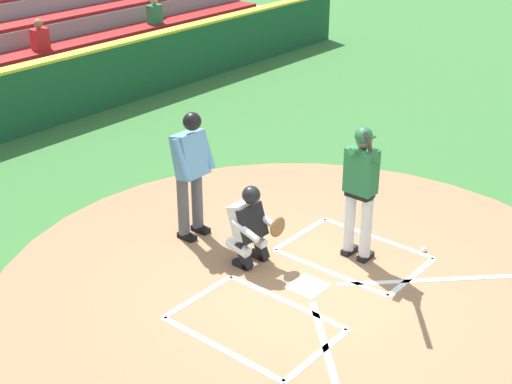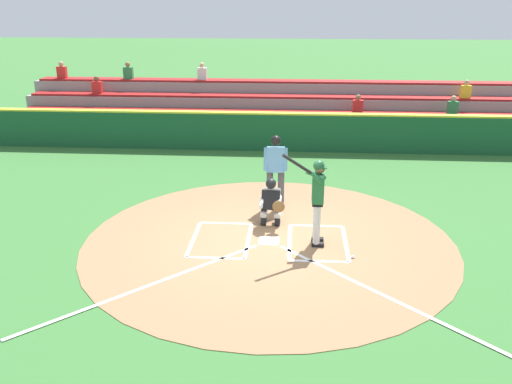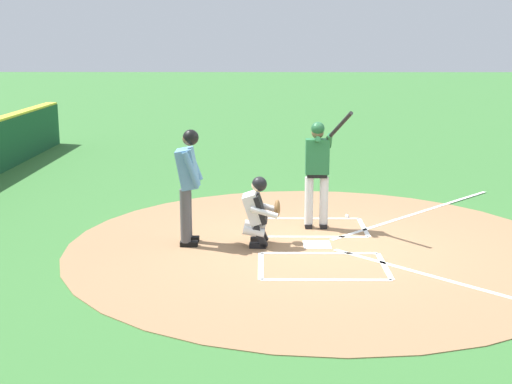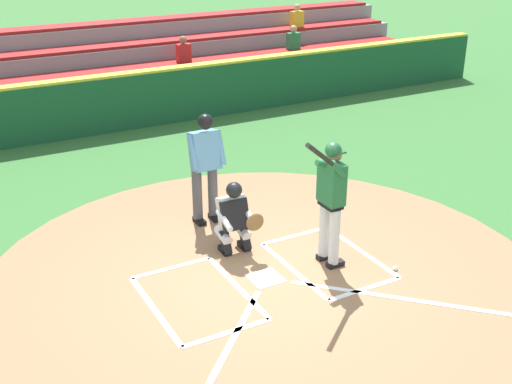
{
  "view_description": "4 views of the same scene",
  "coord_description": "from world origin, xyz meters",
  "px_view_note": "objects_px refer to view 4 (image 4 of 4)",
  "views": [
    {
      "loc": [
        6.52,
        4.58,
        5.06
      ],
      "look_at": [
        0.07,
        -0.79,
        1.11
      ],
      "focal_mm": 51.94,
      "sensor_mm": 36.0,
      "label": 1
    },
    {
      "loc": [
        -0.5,
        10.78,
        5.02
      ],
      "look_at": [
        0.26,
        0.3,
        1.24
      ],
      "focal_mm": 38.37,
      "sensor_mm": 36.0,
      "label": 2
    },
    {
      "loc": [
        10.54,
        -0.9,
        3.23
      ],
      "look_at": [
        -0.23,
        -0.98,
        0.83
      ],
      "focal_mm": 48.02,
      "sensor_mm": 36.0,
      "label": 3
    },
    {
      "loc": [
        3.99,
        6.98,
        4.83
      ],
      "look_at": [
        0.05,
        -0.2,
        1.26
      ],
      "focal_mm": 46.6,
      "sensor_mm": 36.0,
      "label": 4
    }
  ],
  "objects_px": {
    "plate_umpire": "(205,161)",
    "baseball": "(395,268)",
    "batter": "(331,195)",
    "catcher": "(235,216)"
  },
  "relations": [
    {
      "from": "plate_umpire",
      "to": "catcher",
      "type": "bearing_deg",
      "value": 87.55
    },
    {
      "from": "batter",
      "to": "catcher",
      "type": "bearing_deg",
      "value": -45.56
    },
    {
      "from": "catcher",
      "to": "baseball",
      "type": "xyz_separation_m",
      "value": [
        -1.74,
        1.64,
        -0.55
      ]
    },
    {
      "from": "catcher",
      "to": "baseball",
      "type": "relative_size",
      "value": 15.27
    },
    {
      "from": "batter",
      "to": "baseball",
      "type": "xyz_separation_m",
      "value": [
        -0.74,
        0.62,
        -1.06
      ]
    },
    {
      "from": "batter",
      "to": "baseball",
      "type": "bearing_deg",
      "value": 140.0
    },
    {
      "from": "batter",
      "to": "baseball",
      "type": "height_order",
      "value": "batter"
    },
    {
      "from": "batter",
      "to": "baseball",
      "type": "distance_m",
      "value": 1.44
    },
    {
      "from": "plate_umpire",
      "to": "baseball",
      "type": "bearing_deg",
      "value": 121.54
    },
    {
      "from": "batter",
      "to": "plate_umpire",
      "type": "relative_size",
      "value": 1.14
    }
  ]
}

